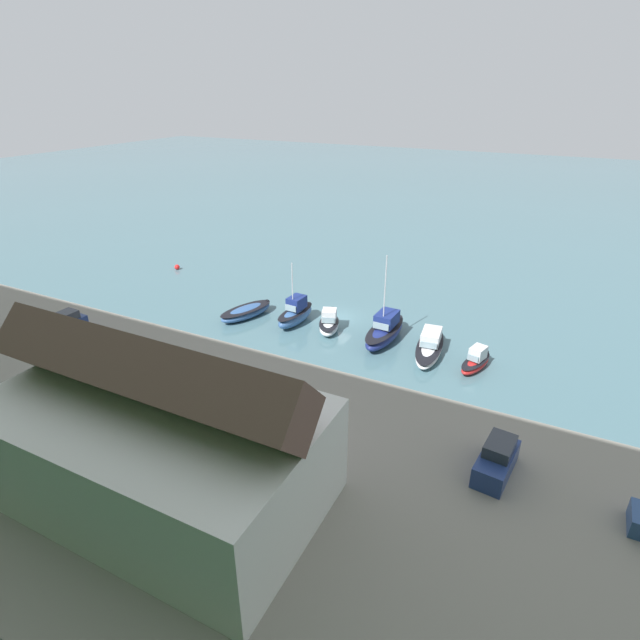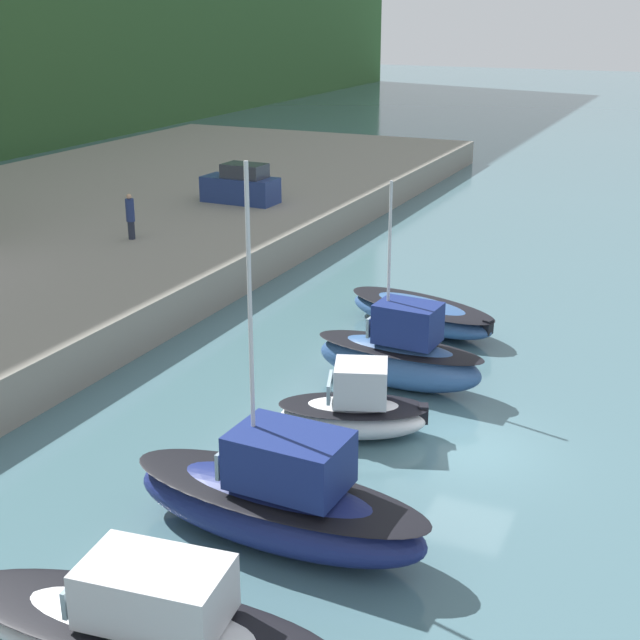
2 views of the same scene
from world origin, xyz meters
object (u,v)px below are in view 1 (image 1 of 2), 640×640
object	(u,v)px
person_on_quay	(131,349)
mooring_buoy_0	(177,267)
moored_boat_2	(385,331)
moored_boat_3	(329,323)
moored_boat_1	(430,346)
moored_boat_5	(246,312)
parked_car_1	(64,326)
parked_car_2	(497,460)
dog_on_quay	(316,411)
moored_boat_4	(296,314)
moored_boat_0	(476,361)

from	to	relation	value
person_on_quay	mooring_buoy_0	xyz separation A→B (m)	(15.87, -23.47, -2.49)
moored_boat_2	moored_boat_3	size ratio (longest dim) A/B	1.87
moored_boat_1	moored_boat_5	bearing A→B (deg)	-3.77
moored_boat_1	parked_car_1	bearing A→B (deg)	19.22
moored_boat_1	parked_car_2	bearing A→B (deg)	110.84
parked_car_2	dog_on_quay	size ratio (longest dim) A/B	4.99
moored_boat_3	person_on_quay	distance (m)	19.43
parked_car_2	moored_boat_2	bearing A→B (deg)	-45.03
moored_boat_1	dog_on_quay	distance (m)	16.38
moored_boat_4	parked_car_1	size ratio (longest dim) A/B	1.62
moored_boat_0	moored_boat_2	world-z (taller)	moored_boat_2
moored_boat_5	person_on_quay	distance (m)	14.96
dog_on_quay	parked_car_2	bearing A→B (deg)	-161.84
moored_boat_5	parked_car_1	xyz separation A→B (m)	(10.81, 14.02, 2.02)
moored_boat_2	moored_boat_4	world-z (taller)	moored_boat_2
moored_boat_3	moored_boat_5	distance (m)	9.61
moored_boat_2	moored_boat_4	xyz separation A→B (m)	(9.86, 0.46, 0.01)
moored_boat_4	parked_car_1	bearing A→B (deg)	46.27
moored_boat_1	mooring_buoy_0	size ratio (longest dim) A/B	11.78
moored_boat_0	person_on_quay	world-z (taller)	person_on_quay
moored_boat_1	moored_boat_5	size ratio (longest dim) A/B	1.18
parked_car_2	moored_boat_5	bearing A→B (deg)	-20.98
moored_boat_1	moored_boat_3	distance (m)	10.62
moored_boat_5	parked_car_1	size ratio (longest dim) A/B	1.65
person_on_quay	parked_car_2	bearing A→B (deg)	179.61
moored_boat_1	parked_car_2	distance (m)	18.08
moored_boat_4	mooring_buoy_0	size ratio (longest dim) A/B	9.80
moored_boat_3	dog_on_quay	world-z (taller)	dog_on_quay
moored_boat_3	moored_boat_4	size ratio (longest dim) A/B	0.70
parked_car_1	moored_boat_0	bearing A→B (deg)	-156.53
person_on_quay	dog_on_quay	world-z (taller)	person_on_quay
mooring_buoy_0	dog_on_quay	bearing A→B (deg)	144.98
moored_boat_3	parked_car_2	distance (m)	24.87
moored_boat_1	mooring_buoy_0	bearing A→B (deg)	-18.30
moored_boat_2	moored_boat_5	xyz separation A→B (m)	(15.45, 1.57, -0.45)
moored_boat_2	person_on_quay	bearing A→B (deg)	46.08
moored_boat_3	mooring_buoy_0	world-z (taller)	moored_boat_3
person_on_quay	mooring_buoy_0	world-z (taller)	person_on_quay
moored_boat_1	parked_car_1	xyz separation A→B (m)	(30.97, 15.04, 1.87)
moored_boat_1	person_on_quay	xyz separation A→B (m)	(21.72, 15.74, 2.05)
parked_car_1	moored_boat_5	bearing A→B (deg)	-125.91
dog_on_quay	person_on_quay	bearing A→B (deg)	18.44
moored_boat_0	mooring_buoy_0	xyz separation A→B (m)	(42.04, -8.65, -0.39)
mooring_buoy_0	moored_boat_2	bearing A→B (deg)	167.67
person_on_quay	moored_boat_1	bearing A→B (deg)	-144.07
moored_boat_4	mooring_buoy_0	world-z (taller)	moored_boat_4
parked_car_1	person_on_quay	xyz separation A→B (m)	(-9.26, 0.70, 0.18)
moored_boat_1	moored_boat_4	xyz separation A→B (m)	(14.57, -0.08, 0.31)
moored_boat_1	dog_on_quay	bearing A→B (deg)	69.27
moored_boat_5	person_on_quay	xyz separation A→B (m)	(1.56, 14.72, 2.20)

